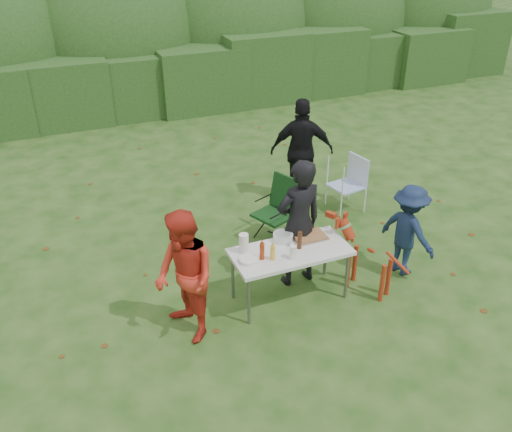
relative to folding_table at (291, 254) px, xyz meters
name	(u,v)px	position (x,y,z in m)	size (l,w,h in m)	color
ground	(260,302)	(-0.40, 0.05, -0.69)	(80.00, 80.00, 0.00)	#1E4211
hedge_row	(132,81)	(-0.40, 8.05, 0.16)	(22.00, 1.40, 1.70)	#23471C
shrub_backdrop	(117,36)	(-0.40, 9.65, 0.91)	(20.00, 2.60, 3.20)	#3D6628
folding_table	(291,254)	(0.00, 0.00, 0.00)	(1.50, 0.70, 0.74)	silver
person_cook	(299,224)	(0.26, 0.31, 0.21)	(0.66, 0.43, 1.80)	black
person_red_jacket	(185,278)	(-1.41, -0.17, 0.14)	(0.80, 0.62, 1.64)	red
person_black_puffy	(302,151)	(1.38, 2.47, 0.22)	(1.06, 0.44, 1.81)	black
child	(408,231)	(1.73, -0.06, -0.02)	(0.86, 0.49, 1.33)	#142342
dog	(370,260)	(1.03, -0.25, -0.21)	(1.01, 0.40, 0.96)	#972D14
camping_chair	(275,211)	(0.40, 1.39, -0.19)	(0.63, 0.63, 1.00)	#123813
lawn_chair	(346,184)	(1.93, 1.86, -0.23)	(0.54, 0.54, 0.92)	#547FD5
food_tray	(309,238)	(0.35, 0.16, 0.06)	(0.45, 0.30, 0.02)	#B7B7BA
focaccia_bread	(309,236)	(0.35, 0.16, 0.09)	(0.40, 0.26, 0.04)	#A27040
mustard_bottle	(273,253)	(-0.29, -0.10, 0.15)	(0.06, 0.06, 0.20)	gold
ketchup_bottle	(262,251)	(-0.41, -0.04, 0.16)	(0.06, 0.06, 0.22)	#922C0C
beer_bottle	(300,240)	(0.12, 0.00, 0.17)	(0.06, 0.06, 0.24)	#47230F
paper_towel_roll	(244,243)	(-0.56, 0.18, 0.18)	(0.12, 0.12, 0.26)	white
cup_stack	(293,252)	(-0.06, -0.18, 0.14)	(0.08, 0.08, 0.18)	white
pasta_bowl	(283,237)	(0.01, 0.25, 0.10)	(0.26, 0.26, 0.10)	silver
plate_stack	(249,260)	(-0.58, -0.04, 0.08)	(0.24, 0.24, 0.05)	white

